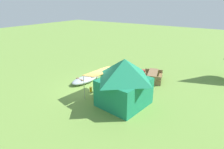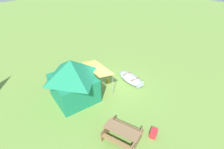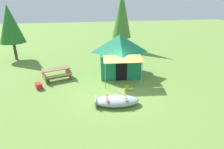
# 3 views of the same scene
# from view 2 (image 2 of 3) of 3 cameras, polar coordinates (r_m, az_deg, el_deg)

# --- Properties ---
(ground_plane) EXTENTS (80.00, 80.00, 0.00)m
(ground_plane) POSITION_cam_2_polar(r_m,az_deg,el_deg) (13.09, -0.22, -4.15)
(ground_plane) COLOR olive
(beached_rowboat) EXTENTS (2.48, 1.37, 0.47)m
(beached_rowboat) POSITION_cam_2_polar(r_m,az_deg,el_deg) (13.68, 6.13, -1.26)
(beached_rowboat) COLOR #A0ABB6
(beached_rowboat) RESTS_ON ground_plane
(canvas_cabin_tent) EXTENTS (3.24, 4.09, 2.92)m
(canvas_cabin_tent) POSITION_cam_2_polar(r_m,az_deg,el_deg) (11.51, -12.53, -1.58)
(canvas_cabin_tent) COLOR #1A7B54
(canvas_cabin_tent) RESTS_ON ground_plane
(picnic_table) EXTENTS (2.18, 1.88, 0.75)m
(picnic_table) POSITION_cam_2_polar(r_m,az_deg,el_deg) (9.53, 3.25, -18.38)
(picnic_table) COLOR olive
(picnic_table) RESTS_ON ground_plane
(cooler_box) EXTENTS (0.51, 0.62, 0.36)m
(cooler_box) POSITION_cam_2_polar(r_m,az_deg,el_deg) (10.12, 13.31, -18.00)
(cooler_box) COLOR red
(cooler_box) RESTS_ON ground_plane
(fuel_can) EXTENTS (0.20, 0.20, 0.35)m
(fuel_can) POSITION_cam_2_polar(r_m,az_deg,el_deg) (13.45, -1.30, -2.07)
(fuel_can) COLOR orange
(fuel_can) RESTS_ON ground_plane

